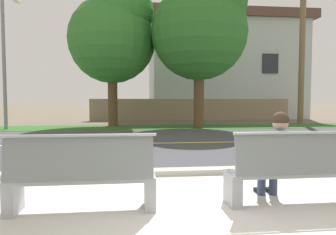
% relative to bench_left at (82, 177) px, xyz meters
% --- Properties ---
extents(ground_plane, '(140.00, 140.00, 0.00)m').
position_rel_bench_left_xyz_m(ground_plane, '(1.39, 7.48, -0.46)').
color(ground_plane, '#665B4C').
extents(sidewalk_pavement, '(44.00, 3.60, 0.01)m').
position_rel_bench_left_xyz_m(sidewalk_pavement, '(1.39, -0.12, -0.45)').
color(sidewalk_pavement, beige).
rests_on(sidewalk_pavement, ground_plane).
extents(curb_edge, '(44.00, 0.30, 0.11)m').
position_rel_bench_left_xyz_m(curb_edge, '(1.39, 1.83, -0.40)').
color(curb_edge, '#ADA89E').
rests_on(curb_edge, ground_plane).
extents(street_asphalt, '(52.00, 8.00, 0.01)m').
position_rel_bench_left_xyz_m(street_asphalt, '(1.39, 5.98, -0.45)').
color(street_asphalt, '#424247').
rests_on(street_asphalt, ground_plane).
extents(road_centre_line, '(48.00, 0.14, 0.01)m').
position_rel_bench_left_xyz_m(road_centre_line, '(1.39, 5.98, -0.45)').
color(road_centre_line, '#E0CC4C').
rests_on(road_centre_line, ground_plane).
extents(far_verge_grass, '(48.00, 2.80, 0.02)m').
position_rel_bench_left_xyz_m(far_verge_grass, '(1.39, 11.58, -0.45)').
color(far_verge_grass, '#2D6026').
rests_on(far_verge_grass, ground_plane).
extents(bench_left, '(1.82, 0.48, 1.01)m').
position_rel_bench_left_xyz_m(bench_left, '(0.00, 0.00, 0.00)').
color(bench_left, '#9EA0A8').
rests_on(bench_left, ground_plane).
extents(bench_right, '(1.82, 0.48, 1.01)m').
position_rel_bench_left_xyz_m(bench_right, '(2.78, 0.00, 0.00)').
color(bench_right, '#9EA0A8').
rests_on(bench_right, ground_plane).
extents(seated_person_blue, '(0.52, 0.68, 1.25)m').
position_rel_bench_left_xyz_m(seated_person_blue, '(2.59, 0.17, 0.22)').
color(seated_person_blue, '#333D56').
rests_on(seated_person_blue, ground_plane).
extents(streetlamp, '(0.24, 2.10, 6.64)m').
position_rel_bench_left_xyz_m(streetlamp, '(-5.18, 11.40, 3.36)').
color(streetlamp, gray).
rests_on(streetlamp, ground_plane).
extents(shade_tree_far_left, '(4.40, 4.40, 7.27)m').
position_rel_bench_left_xyz_m(shade_tree_far_left, '(-0.27, 12.33, 4.27)').
color(shade_tree_far_left, brown).
rests_on(shade_tree_far_left, ground_plane).
extents(shade_tree_left, '(4.61, 4.61, 7.60)m').
position_rel_bench_left_xyz_m(shade_tree_left, '(3.94, 11.01, 4.48)').
color(shade_tree_left, brown).
rests_on(shade_tree_left, ground_plane).
extents(garden_wall, '(13.00, 0.36, 1.40)m').
position_rel_bench_left_xyz_m(garden_wall, '(4.41, 16.26, 0.24)').
color(garden_wall, gray).
rests_on(garden_wall, ground_plane).
extents(house_across_street, '(11.49, 6.91, 7.39)m').
position_rel_bench_left_xyz_m(house_across_street, '(7.29, 19.46, 3.29)').
color(house_across_street, '#B7BCC1').
rests_on(house_across_street, ground_plane).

